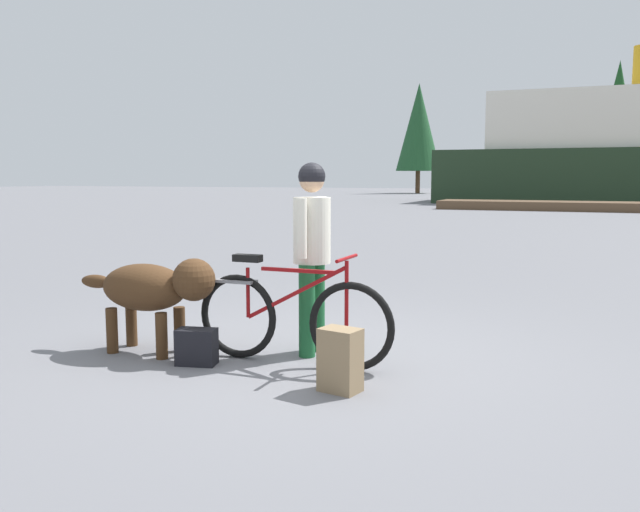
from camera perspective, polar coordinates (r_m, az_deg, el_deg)
name	(u,v)px	position (r m, az deg, el deg)	size (l,w,h in m)	color
ground_plane	(302,357)	(5.72, -1.58, -8.69)	(160.00, 160.00, 0.00)	slate
bicycle	(291,317)	(5.45, -2.51, -5.29)	(1.73, 0.44, 0.91)	black
person_cyclist	(312,241)	(5.67, -0.70, 1.30)	(0.32, 0.53, 1.65)	#19592D
dog	(154,289)	(5.92, -14.08, -2.73)	(1.37, 0.48, 0.85)	#472D19
backpack	(340,360)	(4.80, 1.75, -8.90)	(0.28, 0.20, 0.46)	#8C7251
handbag_pannier	(197,347)	(5.57, -10.54, -7.67)	(0.32, 0.18, 0.30)	black
pine_tree_far_left	(419,127)	(61.82, 8.46, 10.85)	(4.03, 4.03, 9.86)	#4C331E
pine_tree_center	(618,109)	(62.06, 24.18, 11.45)	(3.24, 3.24, 11.12)	#4C331E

